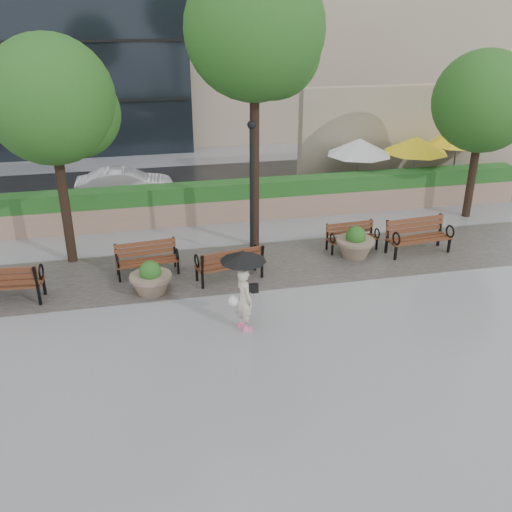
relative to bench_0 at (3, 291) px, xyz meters
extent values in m
plane|color=gray|center=(5.59, -2.21, -0.32)|extent=(100.00, 100.00, 0.00)
cube|color=#383330|center=(5.59, 0.79, -0.32)|extent=(28.00, 3.20, 0.01)
cube|color=#9A7863|center=(5.59, 4.79, 0.08)|extent=(24.00, 0.80, 0.80)
cube|color=#194B1A|center=(5.59, 4.79, 0.75)|extent=(24.00, 0.75, 0.55)
cube|color=tan|center=(15.09, 7.79, 1.68)|extent=(10.00, 0.60, 4.00)
cube|color=#194B1A|center=(14.59, 5.59, 0.13)|extent=(8.00, 0.50, 0.90)
cube|color=black|center=(5.59, 8.79, -0.32)|extent=(40.00, 7.00, 0.00)
cube|color=brown|center=(0.00, 0.04, 0.17)|extent=(2.07, 0.79, 0.06)
cube|color=black|center=(0.00, 0.01, -0.06)|extent=(2.08, 0.90, 0.52)
torus|color=black|center=(0.97, 0.15, 0.37)|extent=(0.09, 0.42, 0.41)
cube|color=brown|center=(3.68, 0.81, 0.10)|extent=(1.77, 0.70, 0.05)
cube|color=brown|center=(3.65, 1.08, 0.40)|extent=(1.72, 0.30, 0.40)
cube|color=black|center=(3.67, 0.84, -0.10)|extent=(1.78, 0.79, 0.44)
torus|color=black|center=(2.89, 0.56, 0.27)|extent=(0.09, 0.36, 0.35)
torus|color=black|center=(4.50, 0.73, 0.27)|extent=(0.09, 0.36, 0.35)
cube|color=brown|center=(5.86, 0.09, 0.13)|extent=(1.90, 0.88, 0.05)
cube|color=brown|center=(5.91, -0.19, 0.44)|extent=(1.82, 0.46, 0.43)
cube|color=black|center=(5.86, 0.06, -0.09)|extent=(1.92, 0.98, 0.47)
torus|color=black|center=(6.67, 0.43, 0.31)|extent=(0.12, 0.38, 0.38)
torus|color=black|center=(4.98, 0.11, 0.31)|extent=(0.12, 0.38, 0.38)
cube|color=brown|center=(9.90, 1.25, 0.06)|extent=(1.59, 0.57, 0.04)
cube|color=brown|center=(9.89, 1.49, 0.33)|extent=(1.57, 0.21, 0.37)
cube|color=black|center=(9.90, 1.28, -0.12)|extent=(1.60, 0.66, 0.40)
torus|color=black|center=(9.18, 1.04, 0.22)|extent=(0.06, 0.32, 0.32)
torus|color=black|center=(10.65, 1.14, 0.22)|extent=(0.06, 0.32, 0.32)
cube|color=brown|center=(11.79, 0.60, 0.16)|extent=(2.01, 0.78, 0.05)
cube|color=brown|center=(11.76, 0.90, 0.50)|extent=(1.96, 0.32, 0.46)
cube|color=black|center=(11.78, 0.63, -0.07)|extent=(2.02, 0.89, 0.50)
torus|color=black|center=(10.89, 0.31, 0.35)|extent=(0.09, 0.41, 0.40)
torus|color=black|center=(12.73, 0.50, 0.35)|extent=(0.09, 0.41, 0.40)
cylinder|color=#7F6B56|center=(3.71, -0.32, 0.17)|extent=(1.10, 1.10, 0.09)
sphere|color=#1A4413|center=(3.71, -0.32, 0.32)|extent=(0.57, 0.57, 0.57)
cylinder|color=#7F6B56|center=(9.81, 0.78, 0.19)|extent=(1.15, 1.15, 0.09)
sphere|color=#1A4413|center=(9.81, 0.78, 0.35)|extent=(0.59, 0.59, 0.59)
cylinder|color=black|center=(6.71, 1.10, 1.67)|extent=(0.12, 0.12, 3.97)
cylinder|color=black|center=(6.71, 1.10, -0.17)|extent=(0.28, 0.28, 0.30)
sphere|color=black|center=(6.71, 1.10, 3.70)|extent=(0.24, 0.24, 0.24)
cylinder|color=black|center=(1.52, 2.27, 1.86)|extent=(0.28, 0.28, 4.35)
sphere|color=#1A4413|center=(1.52, 2.27, 4.34)|extent=(3.43, 3.43, 3.43)
sphere|color=#1A4413|center=(2.12, 2.57, 3.91)|extent=(2.40, 2.40, 2.40)
cylinder|color=black|center=(7.05, 2.26, 2.65)|extent=(0.28, 0.28, 5.93)
sphere|color=#1A4413|center=(7.05, 2.26, 6.04)|extent=(3.87, 3.87, 3.87)
sphere|color=#1A4413|center=(7.65, 2.56, 5.44)|extent=(2.71, 2.71, 2.71)
cylinder|color=black|center=(15.04, 3.30, 1.56)|extent=(0.28, 0.28, 3.76)
sphere|color=#1A4413|center=(15.04, 3.30, 3.70)|extent=(3.37, 3.37, 3.37)
sphere|color=#1A4413|center=(15.64, 3.60, 3.33)|extent=(2.36, 2.36, 2.36)
cylinder|color=black|center=(11.96, 6.16, -0.27)|extent=(0.40, 0.40, 0.10)
cylinder|color=#99999E|center=(11.96, 6.16, 0.78)|extent=(0.06, 0.06, 2.20)
cone|color=white|center=(11.96, 6.16, 1.68)|extent=(2.50, 2.50, 0.60)
cylinder|color=black|center=(14.24, 6.02, -0.27)|extent=(0.40, 0.40, 0.10)
cylinder|color=#99999E|center=(14.24, 6.02, 0.78)|extent=(0.06, 0.06, 2.20)
cone|color=yellow|center=(14.24, 6.02, 1.68)|extent=(2.50, 2.50, 0.60)
cylinder|color=black|center=(16.56, 6.96, -0.27)|extent=(0.40, 0.40, 0.10)
cylinder|color=#99999E|center=(16.56, 6.96, 0.78)|extent=(0.06, 0.06, 2.20)
cone|color=yellow|center=(16.56, 6.96, 1.68)|extent=(2.50, 2.50, 0.60)
imported|color=silver|center=(3.14, 7.80, 0.28)|extent=(3.69, 1.32, 1.21)
imported|color=beige|center=(5.76, -2.56, 0.49)|extent=(0.56, 0.68, 1.63)
cube|color=#F2598C|center=(5.73, -2.45, -0.28)|extent=(0.16, 0.24, 0.08)
cube|color=#F2598C|center=(5.80, -2.70, -0.28)|extent=(0.16, 0.24, 0.08)
cube|color=black|center=(5.96, -2.45, 0.65)|extent=(0.18, 0.32, 0.22)
sphere|color=white|center=(5.56, -2.39, 0.34)|extent=(0.28, 0.28, 0.28)
cylinder|color=black|center=(5.75, -2.51, 1.10)|extent=(0.02, 0.02, 0.87)
cone|color=black|center=(5.75, -2.51, 1.51)|extent=(1.06, 1.06, 0.22)
camera|label=1|loc=(3.55, -13.92, 6.71)|focal=40.00mm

